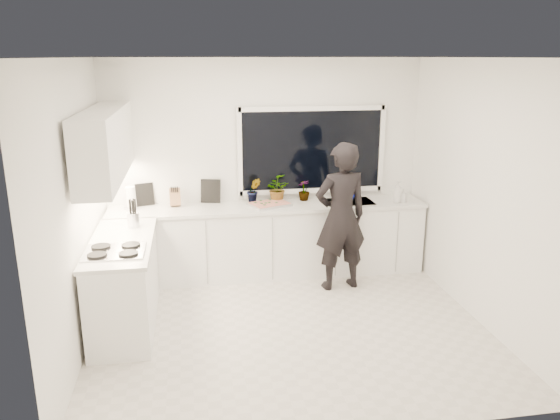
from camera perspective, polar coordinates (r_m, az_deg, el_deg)
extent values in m
cube|color=beige|center=(5.82, 0.98, -12.13)|extent=(4.00, 3.50, 0.02)
cube|color=white|center=(7.01, -1.55, 4.57)|extent=(4.00, 0.02, 2.70)
cube|color=white|center=(5.34, -20.66, -0.03)|extent=(0.02, 3.50, 2.70)
cube|color=white|center=(6.01, 20.28, 1.68)|extent=(0.02, 3.50, 2.70)
cube|color=white|center=(5.14, 1.13, 15.75)|extent=(4.00, 3.50, 0.02)
cube|color=black|center=(7.05, 3.34, 6.26)|extent=(1.80, 0.02, 1.00)
cube|color=white|center=(6.95, -1.15, -3.30)|extent=(3.92, 0.58, 0.88)
cube|color=white|center=(5.91, -15.93, -7.48)|extent=(0.58, 1.60, 0.88)
cube|color=silver|center=(6.81, -1.16, 0.34)|extent=(3.94, 0.62, 0.04)
cube|color=silver|center=(5.75, -16.27, -3.26)|extent=(0.62, 1.60, 0.04)
cube|color=white|center=(5.88, -17.77, 6.60)|extent=(0.34, 2.10, 0.70)
cube|color=silver|center=(7.05, 7.31, 0.49)|extent=(0.58, 0.42, 0.14)
cylinder|color=silver|center=(7.19, 6.91, 2.14)|extent=(0.03, 0.03, 0.22)
cube|color=black|center=(5.41, -16.91, -4.11)|extent=(0.56, 0.48, 0.03)
imported|color=black|center=(6.46, 6.37, -0.72)|extent=(0.71, 0.53, 1.78)
cube|color=silver|center=(6.78, -1.08, 0.58)|extent=(0.57, 0.51, 0.03)
cube|color=#B4181B|center=(6.77, -1.08, 0.72)|extent=(0.52, 0.45, 0.01)
cylinder|color=#1627D0|center=(7.17, 7.15, 1.72)|extent=(0.16, 0.16, 0.13)
cylinder|color=white|center=(6.85, -15.34, 1.17)|extent=(0.13, 0.13, 0.26)
cube|color=olive|center=(6.86, -10.92, 1.29)|extent=(0.14, 0.11, 0.22)
cylinder|color=#ABABAF|center=(6.13, -15.07, -0.99)|extent=(0.16, 0.16, 0.16)
cube|color=black|center=(6.97, -13.95, 1.59)|extent=(0.22, 0.08, 0.28)
cube|color=black|center=(6.94, -7.26, 1.98)|extent=(0.25, 0.08, 0.30)
imported|color=#26662D|center=(6.90, -2.77, 2.07)|extent=(0.18, 0.15, 0.32)
imported|color=#26662D|center=(6.94, -0.43, 2.25)|extent=(0.37, 0.39, 0.34)
imported|color=#26662D|center=(7.01, 2.52, 2.08)|extent=(0.19, 0.19, 0.27)
imported|color=#26662D|center=(7.11, 6.23, 2.48)|extent=(0.21, 0.20, 0.33)
imported|color=#D8BF66|center=(7.05, 12.19, 1.84)|extent=(0.12, 0.12, 0.28)
imported|color=#D8BF66|center=(7.09, 12.74, 1.47)|extent=(0.11, 0.11, 0.18)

